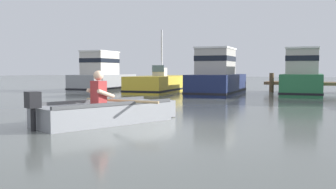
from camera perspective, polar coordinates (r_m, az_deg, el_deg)
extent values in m
plane|color=slate|center=(7.49, -4.41, -5.55)|extent=(120.00, 120.00, 0.00)
cylinder|color=brown|center=(21.22, 15.26, 1.74)|extent=(0.24, 0.24, 1.03)
cube|color=gray|center=(8.70, -9.50, -2.83)|extent=(2.18, 3.29, 0.44)
cube|color=gray|center=(9.74, -0.94, -2.08)|extent=(0.71, 0.60, 0.42)
cube|color=#4D4E51|center=(9.10, -11.27, -0.98)|extent=(1.21, 2.85, 0.08)
cube|color=#4D4E51|center=(8.25, -7.58, -1.42)|extent=(1.21, 2.85, 0.08)
cube|color=#A0A2A8|center=(8.62, -10.07, -1.69)|extent=(1.04, 0.64, 0.06)
cylinder|color=black|center=(7.92, -19.57, -3.27)|extent=(0.13, 0.13, 0.54)
cube|color=black|center=(7.88, -19.62, -0.75)|extent=(0.35, 0.33, 0.32)
cube|color=#B23333|center=(8.57, -10.37, 0.29)|extent=(0.40, 0.33, 0.52)
sphere|color=beige|center=(8.56, -10.40, 2.83)|extent=(0.22, 0.22, 0.22)
cylinder|color=beige|center=(8.79, -10.86, 0.23)|extent=(0.24, 0.43, 0.23)
cylinder|color=beige|center=(8.42, -9.28, 0.10)|extent=(0.24, 0.43, 0.23)
cylinder|color=tan|center=(8.74, -7.06, -0.93)|extent=(2.00, 0.20, 0.06)
cube|color=gray|center=(22.91, -9.52, 1.83)|extent=(2.31, 5.56, 0.93)
cube|color=black|center=(22.92, -9.51, 1.08)|extent=(2.35, 5.60, 0.10)
cube|color=beige|center=(22.47, -10.14, 4.60)|extent=(1.59, 2.40, 1.28)
cube|color=black|center=(22.48, -10.15, 5.00)|extent=(1.62, 2.43, 0.24)
cube|color=white|center=(22.50, -10.16, 6.33)|extent=(1.67, 2.52, 0.08)
cube|color=gold|center=(21.12, -0.79, 1.64)|extent=(2.65, 6.65, 0.87)
cube|color=black|center=(21.14, -0.79, 0.88)|extent=(2.69, 6.69, 0.10)
cube|color=beige|center=(20.65, -1.25, 3.41)|extent=(0.73, 0.57, 0.44)
cube|color=slate|center=(20.41, -1.50, 3.91)|extent=(0.68, 0.12, 0.36)
cylinder|color=silver|center=(20.98, -0.94, 6.24)|extent=(0.10, 0.10, 2.51)
cube|color=#19234C|center=(18.59, 7.46, 1.50)|extent=(2.27, 5.05, 0.98)
cube|color=black|center=(18.60, 7.45, 0.52)|extent=(2.32, 5.10, 0.10)
cube|color=#B2ADA3|center=(18.15, 7.16, 4.87)|extent=(1.64, 2.18, 1.19)
cube|color=black|center=(18.15, 7.16, 5.33)|extent=(1.67, 2.21, 0.24)
cube|color=white|center=(18.17, 7.17, 6.86)|extent=(1.72, 2.28, 0.08)
cube|color=#287042|center=(19.23, 19.49, 1.42)|extent=(2.13, 4.74, 1.00)
cube|color=black|center=(19.24, 19.46, 0.45)|extent=(2.18, 4.78, 0.10)
cube|color=#B2ADA3|center=(18.80, 19.52, 4.65)|extent=(1.54, 2.04, 1.14)
cube|color=black|center=(18.81, 19.53, 5.08)|extent=(1.57, 2.07, 0.24)
cube|color=white|center=(18.82, 19.56, 6.51)|extent=(1.61, 2.14, 0.08)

